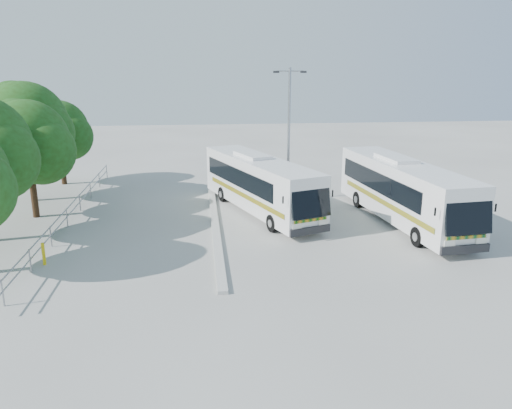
{
  "coord_description": "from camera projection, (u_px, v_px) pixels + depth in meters",
  "views": [
    {
      "loc": [
        -3.0,
        -22.87,
        8.16
      ],
      "look_at": [
        -0.24,
        1.25,
        1.41
      ],
      "focal_mm": 35.0,
      "sensor_mm": 36.0,
      "label": 1
    }
  ],
  "objects": [
    {
      "name": "coach_adjacent",
      "position": [
        403.0,
        190.0,
        26.58
      ],
      "size": [
        3.47,
        11.81,
        3.23
      ],
      "rotation": [
        0.0,
        0.0,
        0.1
      ],
      "color": "silver",
      "rests_on": "ground"
    },
    {
      "name": "coach_main",
      "position": [
        260.0,
        183.0,
        28.47
      ],
      "size": [
        5.79,
        11.23,
        3.09
      ],
      "rotation": [
        0.0,
        0.0,
        0.34
      ],
      "color": "silver",
      "rests_on": "ground"
    },
    {
      "name": "tree_far_e",
      "position": [
        60.0,
        130.0,
        34.71
      ],
      "size": [
        4.54,
        4.28,
        5.92
      ],
      "color": "#382314",
      "rests_on": "ground"
    },
    {
      "name": "bollard",
      "position": [
        44.0,
        254.0,
        21.09
      ],
      "size": [
        0.17,
        0.17,
        0.98
      ],
      "primitive_type": "cylinder",
      "rotation": [
        0.0,
        0.0,
        0.29
      ],
      "color": "yellow",
      "rests_on": "ground"
    },
    {
      "name": "ground",
      "position": [
        264.0,
        239.0,
        24.4
      ],
      "size": [
        100.0,
        100.0,
        0.0
      ],
      "primitive_type": "plane",
      "color": "#ABABA6",
      "rests_on": "ground"
    },
    {
      "name": "railing",
      "position": [
        71.0,
        208.0,
        26.94
      ],
      "size": [
        0.06,
        22.0,
        1.0
      ],
      "color": "gray",
      "rests_on": "ground"
    },
    {
      "name": "tree_far_d",
      "position": [
        27.0,
        123.0,
        30.08
      ],
      "size": [
        5.62,
        5.3,
        7.33
      ],
      "color": "#382314",
      "rests_on": "ground"
    },
    {
      "name": "tree_far_c",
      "position": [
        29.0,
        141.0,
        26.81
      ],
      "size": [
        4.97,
        4.69,
        6.49
      ],
      "color": "#382314",
      "rests_on": "ground"
    },
    {
      "name": "kerb_divider",
      "position": [
        215.0,
        226.0,
        26.05
      ],
      "size": [
        0.4,
        16.0,
        0.15
      ],
      "primitive_type": "cube",
      "color": "#B2B2AD",
      "rests_on": "ground"
    },
    {
      "name": "lamppost",
      "position": [
        289.0,
        129.0,
        30.25
      ],
      "size": [
        1.98,
        0.29,
        8.08
      ],
      "rotation": [
        0.0,
        0.0,
        -0.05
      ],
      "color": "#9A9DA2",
      "rests_on": "ground"
    }
  ]
}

